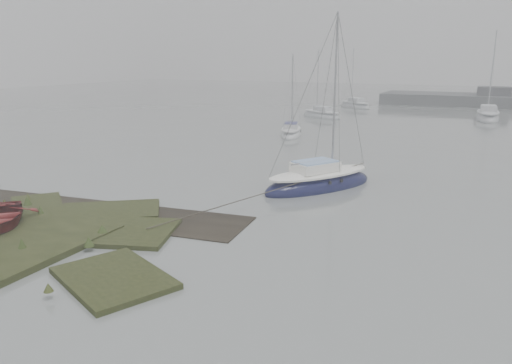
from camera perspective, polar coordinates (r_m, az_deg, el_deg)
name	(u,v)px	position (r m, az deg, el deg)	size (l,w,h in m)	color
ground	(357,134)	(42.34, 11.48, 5.37)	(160.00, 160.00, 0.00)	slate
sailboat_main	(319,182)	(24.56, 7.18, -0.05)	(5.10, 6.46, 8.92)	black
sailboat_white	(291,133)	(40.84, 4.02, 5.61)	(2.97, 5.18, 6.94)	silver
sailboat_far_a	(321,115)	(53.57, 7.47, 7.57)	(5.52, 4.13, 7.54)	#B3B8BD
sailboat_far_b	(488,117)	(56.47, 24.95, 6.78)	(2.63, 6.90, 9.57)	#A3A8AC
sailboat_far_c	(355,106)	(64.80, 11.21, 8.56)	(5.50, 5.01, 7.93)	#A2A6AB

